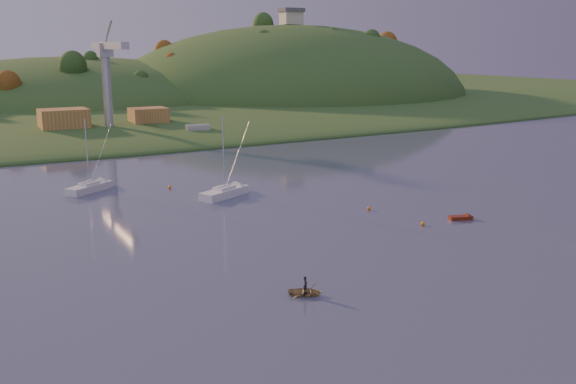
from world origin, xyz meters
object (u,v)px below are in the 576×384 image
sailboat_far (224,192)px  sailboat_near (89,187)px  canoe (305,292)px  red_tender (465,218)px

sailboat_far → sailboat_near: bearing=114.8°
sailboat_near → canoe: size_ratio=3.65×
sailboat_far → canoe: 39.99m
canoe → red_tender: 33.55m
sailboat_near → sailboat_far: size_ratio=0.93×
red_tender → sailboat_far: bearing=148.5°
canoe → sailboat_near: bearing=40.4°
sailboat_near → canoe: 52.97m
sailboat_near → canoe: (7.60, -52.42, -0.41)m
canoe → red_tender: red_tender is taller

